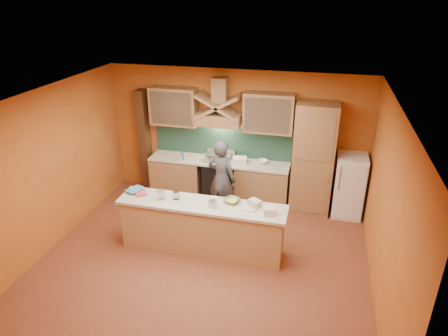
% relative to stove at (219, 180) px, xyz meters
% --- Properties ---
extents(floor, '(5.50, 5.00, 0.01)m').
position_rel_stove_xyz_m(floor, '(0.30, -2.20, -0.45)').
color(floor, brown).
rests_on(floor, ground).
extents(ceiling, '(5.50, 5.00, 0.01)m').
position_rel_stove_xyz_m(ceiling, '(0.30, -2.20, 2.35)').
color(ceiling, white).
rests_on(ceiling, wall_back).
extents(wall_back, '(5.50, 0.02, 2.80)m').
position_rel_stove_xyz_m(wall_back, '(0.30, 0.30, 0.95)').
color(wall_back, '#BE6525').
rests_on(wall_back, floor).
extents(wall_front, '(5.50, 0.02, 2.80)m').
position_rel_stove_xyz_m(wall_front, '(0.30, -4.70, 0.95)').
color(wall_front, '#BE6525').
rests_on(wall_front, floor).
extents(wall_left, '(0.02, 5.00, 2.80)m').
position_rel_stove_xyz_m(wall_left, '(-2.45, -2.20, 0.95)').
color(wall_left, '#BE6525').
rests_on(wall_left, floor).
extents(wall_right, '(0.02, 5.00, 2.80)m').
position_rel_stove_xyz_m(wall_right, '(3.05, -2.20, 0.95)').
color(wall_right, '#BE6525').
rests_on(wall_right, floor).
extents(base_cabinet_left, '(1.10, 0.60, 0.86)m').
position_rel_stove_xyz_m(base_cabinet_left, '(-0.95, 0.00, -0.02)').
color(base_cabinet_left, '#9D7147').
rests_on(base_cabinet_left, floor).
extents(base_cabinet_right, '(1.10, 0.60, 0.86)m').
position_rel_stove_xyz_m(base_cabinet_right, '(0.95, 0.00, -0.02)').
color(base_cabinet_right, '#9D7147').
rests_on(base_cabinet_right, floor).
extents(counter_top, '(3.00, 0.62, 0.04)m').
position_rel_stove_xyz_m(counter_top, '(-0.00, 0.00, 0.45)').
color(counter_top, beige).
rests_on(counter_top, base_cabinet_left).
extents(stove, '(0.60, 0.58, 0.90)m').
position_rel_stove_xyz_m(stove, '(0.00, 0.00, 0.00)').
color(stove, black).
rests_on(stove, floor).
extents(backsplash, '(3.00, 0.03, 0.70)m').
position_rel_stove_xyz_m(backsplash, '(-0.00, 0.28, 0.80)').
color(backsplash, '#1A3A2E').
rests_on(backsplash, wall_back).
extents(range_hood, '(0.92, 0.50, 0.24)m').
position_rel_stove_xyz_m(range_hood, '(0.00, 0.05, 1.37)').
color(range_hood, '#9D7147').
rests_on(range_hood, wall_back).
extents(hood_chimney, '(0.30, 0.30, 0.50)m').
position_rel_stove_xyz_m(hood_chimney, '(0.00, 0.15, 1.95)').
color(hood_chimney, '#9D7147').
rests_on(hood_chimney, wall_back).
extents(upper_cabinet_left, '(1.00, 0.35, 0.80)m').
position_rel_stove_xyz_m(upper_cabinet_left, '(-1.00, 0.12, 1.55)').
color(upper_cabinet_left, '#9D7147').
rests_on(upper_cabinet_left, wall_back).
extents(upper_cabinet_right, '(1.00, 0.35, 0.80)m').
position_rel_stove_xyz_m(upper_cabinet_right, '(1.00, 0.12, 1.55)').
color(upper_cabinet_right, '#9D7147').
rests_on(upper_cabinet_right, wall_back).
extents(pantry_column, '(0.80, 0.60, 2.30)m').
position_rel_stove_xyz_m(pantry_column, '(1.95, 0.00, 0.70)').
color(pantry_column, '#9D7147').
rests_on(pantry_column, floor).
extents(fridge, '(0.58, 0.60, 1.30)m').
position_rel_stove_xyz_m(fridge, '(2.70, 0.00, 0.20)').
color(fridge, white).
rests_on(fridge, floor).
extents(trim_column_left, '(0.20, 0.30, 2.30)m').
position_rel_stove_xyz_m(trim_column_left, '(-1.75, 0.15, 0.70)').
color(trim_column_left, '#472816').
rests_on(trim_column_left, floor).
extents(island_body, '(2.80, 0.55, 0.88)m').
position_rel_stove_xyz_m(island_body, '(0.20, -1.90, -0.01)').
color(island_body, tan).
rests_on(island_body, floor).
extents(island_top, '(2.90, 0.62, 0.05)m').
position_rel_stove_xyz_m(island_top, '(0.20, -1.90, 0.47)').
color(island_top, beige).
rests_on(island_top, island_body).
extents(person, '(0.68, 0.54, 1.64)m').
position_rel_stove_xyz_m(person, '(0.24, -0.66, 0.37)').
color(person, '#4C4C51').
rests_on(person, floor).
extents(pot_large, '(0.27, 0.27, 0.17)m').
position_rel_stove_xyz_m(pot_large, '(-0.17, -0.06, 0.53)').
color(pot_large, '#BABBC1').
rests_on(pot_large, stove).
extents(pot_small, '(0.19, 0.19, 0.14)m').
position_rel_stove_xyz_m(pot_small, '(0.16, 0.07, 0.52)').
color(pot_small, silver).
rests_on(pot_small, stove).
extents(soap_bottle_a, '(0.11, 0.11, 0.19)m').
position_rel_stove_xyz_m(soap_bottle_a, '(-0.78, -0.19, 0.56)').
color(soap_bottle_a, beige).
rests_on(soap_bottle_a, counter_top).
extents(soap_bottle_b, '(0.12, 0.12, 0.22)m').
position_rel_stove_xyz_m(soap_bottle_b, '(-0.75, -0.17, 0.58)').
color(soap_bottle_b, '#335E8D').
rests_on(soap_bottle_b, counter_top).
extents(bowl_back, '(0.28, 0.28, 0.07)m').
position_rel_stove_xyz_m(bowl_back, '(0.92, 0.09, 0.51)').
color(bowl_back, white).
rests_on(bowl_back, counter_top).
extents(dish_rack, '(0.32, 0.27, 0.10)m').
position_rel_stove_xyz_m(dish_rack, '(0.45, 0.02, 0.52)').
color(dish_rack, white).
rests_on(dish_rack, counter_top).
extents(book_lower, '(0.33, 0.34, 0.03)m').
position_rel_stove_xyz_m(book_lower, '(-1.04, -1.88, 0.51)').
color(book_lower, '#BF4444').
rests_on(book_lower, island_top).
extents(book_upper, '(0.33, 0.37, 0.02)m').
position_rel_stove_xyz_m(book_upper, '(-1.18, -1.72, 0.53)').
color(book_upper, teal).
rests_on(book_upper, island_top).
extents(jar_large, '(0.17, 0.17, 0.15)m').
position_rel_stove_xyz_m(jar_large, '(-0.52, -1.91, 0.57)').
color(jar_large, silver).
rests_on(jar_large, island_top).
extents(jar_small, '(0.12, 0.12, 0.13)m').
position_rel_stove_xyz_m(jar_small, '(-0.27, -1.85, 0.56)').
color(jar_small, silver).
rests_on(jar_small, island_top).
extents(kitchen_scale, '(0.13, 0.13, 0.09)m').
position_rel_stove_xyz_m(kitchen_scale, '(0.41, -1.96, 0.54)').
color(kitchen_scale, silver).
rests_on(kitchen_scale, island_top).
extents(mixing_bowl, '(0.33, 0.33, 0.07)m').
position_rel_stove_xyz_m(mixing_bowl, '(0.69, -1.74, 0.53)').
color(mixing_bowl, white).
rests_on(mixing_bowl, island_top).
extents(cloth, '(0.26, 0.22, 0.02)m').
position_rel_stove_xyz_m(cloth, '(1.03, -1.88, 0.50)').
color(cloth, beige).
rests_on(cloth, island_top).
extents(grocery_bag_a, '(0.21, 0.19, 0.12)m').
position_rel_stove_xyz_m(grocery_bag_a, '(1.36, -1.98, 0.55)').
color(grocery_bag_a, beige).
rests_on(grocery_bag_a, island_top).
extents(grocery_bag_b, '(0.25, 0.24, 0.12)m').
position_rel_stove_xyz_m(grocery_bag_b, '(1.09, -1.79, 0.56)').
color(grocery_bag_b, beige).
rests_on(grocery_bag_b, island_top).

